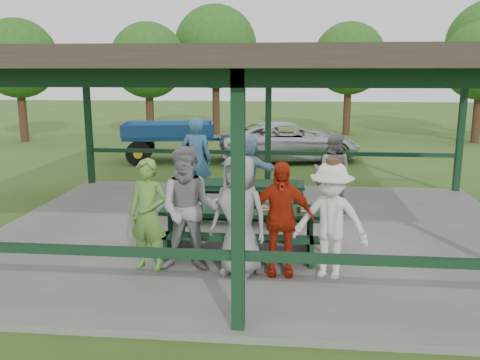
# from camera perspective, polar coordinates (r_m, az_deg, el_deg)

# --- Properties ---
(ground) EXTENTS (90.00, 90.00, 0.00)m
(ground) POSITION_cam_1_polar(r_m,az_deg,el_deg) (9.79, 2.08, -6.19)
(ground) COLOR #35551A
(ground) RESTS_ON ground
(concrete_slab) EXTENTS (10.00, 8.00, 0.10)m
(concrete_slab) POSITION_cam_1_polar(r_m,az_deg,el_deg) (9.78, 2.08, -5.91)
(concrete_slab) COLOR slate
(concrete_slab) RESTS_ON ground
(pavilion_structure) EXTENTS (10.60, 8.60, 3.24)m
(pavilion_structure) POSITION_cam_1_polar(r_m,az_deg,el_deg) (9.30, 2.23, 12.68)
(pavilion_structure) COLOR black
(pavilion_structure) RESTS_ON concrete_slab
(picnic_table_near) EXTENTS (2.64, 1.39, 0.75)m
(picnic_table_near) POSITION_cam_1_polar(r_m,az_deg,el_deg) (8.50, 0.17, -4.98)
(picnic_table_near) COLOR black
(picnic_table_near) RESTS_ON concrete_slab
(picnic_table_far) EXTENTS (2.48, 1.39, 0.75)m
(picnic_table_far) POSITION_cam_1_polar(r_m,az_deg,el_deg) (10.43, 0.37, -1.77)
(picnic_table_far) COLOR black
(picnic_table_far) RESTS_ON concrete_slab
(table_setting) EXTENTS (2.27, 0.45, 0.10)m
(table_setting) POSITION_cam_1_polar(r_m,az_deg,el_deg) (8.45, -0.25, -2.90)
(table_setting) COLOR white
(table_setting) RESTS_ON picnic_table_near
(contestant_green) EXTENTS (0.71, 0.56, 1.71)m
(contestant_green) POSITION_cam_1_polar(r_m,az_deg,el_deg) (7.80, -10.26, -3.85)
(contestant_green) COLOR #5C9337
(contestant_green) RESTS_ON concrete_slab
(contestant_grey_left) EXTENTS (0.96, 0.77, 1.90)m
(contestant_grey_left) POSITION_cam_1_polar(r_m,az_deg,el_deg) (7.64, -5.72, -3.32)
(contestant_grey_left) COLOR gray
(contestant_grey_left) RESTS_ON concrete_slab
(contestant_grey_mid) EXTENTS (1.03, 0.84, 1.81)m
(contestant_grey_mid) POSITION_cam_1_polar(r_m,az_deg,el_deg) (7.49, -0.10, -3.93)
(contestant_grey_mid) COLOR gray
(contestant_grey_mid) RESTS_ON concrete_slab
(contestant_red) EXTENTS (1.02, 0.47, 1.71)m
(contestant_red) POSITION_cam_1_polar(r_m,az_deg,el_deg) (7.50, 4.50, -4.33)
(contestant_red) COLOR #A9230D
(contestant_red) RESTS_ON concrete_slab
(contestant_white_fedora) EXTENTS (1.24, 0.92, 1.77)m
(contestant_white_fedora) POSITION_cam_1_polar(r_m,az_deg,el_deg) (7.46, 10.13, -4.53)
(contestant_white_fedora) COLOR white
(contestant_white_fedora) RESTS_ON concrete_slab
(spectator_lblue) EXTENTS (1.60, 1.04, 1.65)m
(spectator_lblue) POSITION_cam_1_polar(r_m,az_deg,el_deg) (11.23, 0.87, 1.07)
(spectator_lblue) COLOR #8AB1D5
(spectator_lblue) RESTS_ON concrete_slab
(spectator_blue) EXTENTS (0.74, 0.51, 1.96)m
(spectator_blue) POSITION_cam_1_polar(r_m,az_deg,el_deg) (11.76, -4.90, 2.29)
(spectator_blue) COLOR teal
(spectator_blue) RESTS_ON concrete_slab
(spectator_grey) EXTENTS (0.97, 0.84, 1.70)m
(spectator_grey) POSITION_cam_1_polar(r_m,az_deg,el_deg) (11.11, 10.34, 0.89)
(spectator_grey) COLOR gray
(spectator_grey) RESTS_ON concrete_slab
(pickup_truck) EXTENTS (5.28, 3.30, 1.36)m
(pickup_truck) POSITION_cam_1_polar(r_m,az_deg,el_deg) (17.79, 5.51, 4.31)
(pickup_truck) COLOR silver
(pickup_truck) RESTS_ON ground
(farm_trailer) EXTENTS (4.20, 2.27, 1.45)m
(farm_trailer) POSITION_cam_1_polar(r_m,az_deg,el_deg) (17.82, -7.98, 4.39)
(farm_trailer) COLOR navy
(farm_trailer) RESTS_ON ground
(tree_far_left) EXTENTS (3.35, 3.35, 5.24)m
(tree_far_left) POSITION_cam_1_polar(r_m,az_deg,el_deg) (23.59, -10.29, 13.04)
(tree_far_left) COLOR #341F15
(tree_far_left) RESTS_ON ground
(tree_left) EXTENTS (3.99, 3.99, 6.24)m
(tree_left) POSITION_cam_1_polar(r_m,az_deg,el_deg) (25.40, -2.77, 14.67)
(tree_left) COLOR #341F15
(tree_left) RESTS_ON ground
(tree_mid) EXTENTS (3.47, 3.47, 5.43)m
(tree_mid) POSITION_cam_1_polar(r_m,az_deg,el_deg) (25.72, 12.16, 13.16)
(tree_mid) COLOR #341F15
(tree_mid) RESTS_ON ground
(tree_edge_left) EXTENTS (3.42, 3.42, 5.34)m
(tree_edge_left) POSITION_cam_1_polar(r_m,az_deg,el_deg) (24.58, -23.67, 12.35)
(tree_edge_left) COLOR #341F15
(tree_edge_left) RESTS_ON ground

